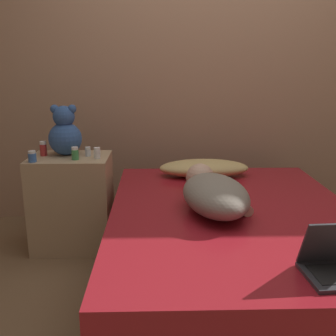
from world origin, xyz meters
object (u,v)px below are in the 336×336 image
at_px(pillow, 204,168).
at_px(bottle_clear, 88,152).
at_px(bottle_red, 43,149).
at_px(bottle_blue, 32,157).
at_px(teddy_bear, 65,133).
at_px(bottle_white, 97,153).
at_px(person_lying, 214,193).
at_px(bottle_green, 75,153).

height_order(pillow, bottle_clear, bottle_clear).
bearing_deg(bottle_red, bottle_blue, -96.69).
bearing_deg(bottle_clear, teddy_bear, 163.77).
bearing_deg(bottle_white, person_lying, -36.10).
bearing_deg(bottle_white, pillow, 10.37).
relative_size(bottle_red, bottle_white, 1.36).
relative_size(pillow, bottle_blue, 8.70).
bearing_deg(bottle_green, bottle_clear, 56.66).
xyz_separation_m(bottle_clear, bottle_green, (-0.07, -0.10, 0.01)).
height_order(bottle_red, bottle_blue, bottle_red).
height_order(teddy_bear, bottle_green, teddy_bear).
bearing_deg(bottle_white, teddy_bear, 153.56).
bearing_deg(person_lying, pillow, 80.93).
height_order(bottle_red, bottle_green, bottle_red).
relative_size(person_lying, bottle_clear, 11.80).
xyz_separation_m(teddy_bear, bottle_clear, (0.16, -0.05, -0.12)).
distance_m(person_lying, bottle_blue, 1.18).
xyz_separation_m(person_lying, bottle_blue, (-1.10, 0.42, 0.11)).
relative_size(person_lying, teddy_bear, 2.18).
relative_size(pillow, teddy_bear, 1.83).
bearing_deg(pillow, bottle_blue, -168.88).
xyz_separation_m(person_lying, bottle_green, (-0.84, 0.48, 0.11)).
distance_m(pillow, bottle_green, 0.89).
xyz_separation_m(pillow, bottle_green, (-0.86, -0.16, 0.15)).
relative_size(pillow, bottle_green, 7.46).
relative_size(bottle_clear, bottle_white, 0.87).
bearing_deg(bottle_white, bottle_blue, -167.51).
bearing_deg(bottle_red, person_lying, -29.22).
distance_m(teddy_bear, bottle_green, 0.20).
bearing_deg(bottle_green, bottle_white, 13.10).
height_order(teddy_bear, bottle_clear, teddy_bear).
bearing_deg(pillow, person_lying, -92.02).
xyz_separation_m(person_lying, bottle_clear, (-0.77, 0.58, 0.10)).
bearing_deg(teddy_bear, bottle_red, -171.32).
distance_m(person_lying, bottle_clear, 0.97).
bearing_deg(bottle_blue, bottle_clear, 25.62).
height_order(pillow, bottle_white, bottle_white).
bearing_deg(pillow, teddy_bear, -178.87).
distance_m(bottle_clear, bottle_green, 0.12).
distance_m(pillow, teddy_bear, 0.99).
distance_m(bottle_blue, bottle_clear, 0.36).
bearing_deg(bottle_white, bottle_red, 166.37).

